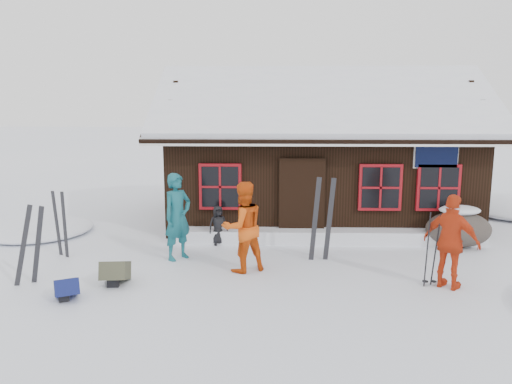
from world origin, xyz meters
TOP-DOWN VIEW (x-y plane):
  - ground at (0.00, 0.00)m, footprint 120.00×120.00m
  - mountain_hut at (1.50, 4.98)m, footprint 8.90×6.09m
  - snow_drift at (1.50, 2.25)m, footprint 7.60×0.60m
  - snow_mounds at (1.65, 1.86)m, footprint 20.60×13.20m
  - skier_teal at (-1.88, 0.88)m, footprint 0.80×0.82m
  - skier_orange_left at (-0.42, 0.14)m, footprint 1.12×1.05m
  - skier_orange_right at (3.44, -0.71)m, footprint 1.06×1.00m
  - skier_crouched at (-1.13, 2.04)m, footprint 0.55×0.46m
  - boulder at (4.60, 2.05)m, footprint 1.52×1.14m
  - ski_pair_left at (-4.35, -0.72)m, footprint 0.66×0.22m
  - ski_pair_mid at (-4.52, 1.03)m, footprint 0.38×0.21m
  - ski_pair_right at (1.25, 0.91)m, footprint 0.55×0.15m
  - ski_poles at (3.13, -0.59)m, footprint 0.26×0.13m
  - backpack_blue at (-3.41, -1.44)m, footprint 0.59×0.64m
  - backpack_olive at (-2.79, -0.68)m, footprint 0.53×0.67m

SIDE VIEW (x-z plane):
  - ground at x=0.00m, z-range 0.00..0.00m
  - snow_mounds at x=1.65m, z-range -0.24..0.24m
  - backpack_blue at x=-3.41m, z-range 0.00..0.28m
  - backpack_olive at x=-2.79m, z-range 0.00..0.34m
  - snow_drift at x=1.50m, z-range 0.00..0.35m
  - boulder at x=4.60m, z-range 0.01..0.89m
  - skier_crouched at x=-1.13m, z-range 0.00..0.95m
  - ski_poles at x=3.13m, z-range -0.04..1.40m
  - ski_pair_mid at x=-4.52m, z-range -0.05..1.47m
  - ski_pair_left at x=-4.35m, z-range -0.04..1.53m
  - skier_orange_right at x=3.44m, z-range 0.00..1.76m
  - ski_pair_right at x=1.25m, z-range -0.05..1.82m
  - skier_orange_left at x=-0.42m, z-range 0.00..1.84m
  - skier_teal at x=-1.88m, z-range 0.00..1.90m
  - mountain_hut at x=1.50m, z-range -0.63..3.79m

